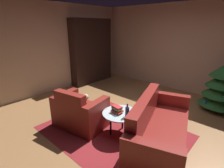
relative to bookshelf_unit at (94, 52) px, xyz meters
The scene contains 11 objects.
ground_plane 3.47m from the bookshelf_unit, 29.35° to the right, with size 7.38×7.38×0.00m, color #976940.
wall_back 3.14m from the bookshelf_unit, 23.34° to the left, with size 6.27×0.06×2.69m, color tan.
wall_left 1.65m from the bookshelf_unit, 98.24° to the right, with size 0.06×5.77×2.69m, color tan.
area_rug 3.61m from the bookshelf_unit, 36.51° to the right, with size 2.70×2.02×0.01m, color maroon.
bookshelf_unit is the anchor object (origin of this frame).
armchair_red 3.24m from the bookshelf_unit, 48.18° to the right, with size 1.13×0.87×0.84m.
couch_red 4.15m from the bookshelf_unit, 26.93° to the right, with size 1.33×2.05×0.90m.
coffee_table 3.59m from the bookshelf_unit, 34.47° to the right, with size 0.69×0.69×0.46m.
book_stack_on_table 3.55m from the bookshelf_unit, 35.50° to the right, with size 0.23×0.18×0.13m.
bottle_on_table 3.73m from the bookshelf_unit, 33.28° to the right, with size 0.07×0.07×0.25m.
decorated_tree 4.13m from the bookshelf_unit, ahead, with size 0.93×0.93×1.19m.
Camera 1 is at (1.90, -2.67, 2.05)m, focal length 27.92 mm.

